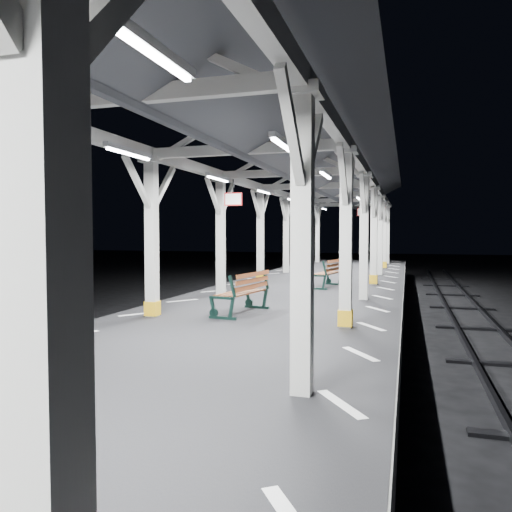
% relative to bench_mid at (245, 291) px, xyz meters
% --- Properties ---
extents(ground, '(120.00, 120.00, 0.00)m').
position_rel_bench_mid_xyz_m(ground, '(0.27, -2.92, -1.49)').
color(ground, black).
rests_on(ground, ground).
extents(platform, '(6.00, 50.00, 1.00)m').
position_rel_bench_mid_xyz_m(platform, '(0.27, -2.92, -0.99)').
color(platform, black).
rests_on(platform, ground).
extents(hazard_stripes_left, '(1.00, 48.00, 0.01)m').
position_rel_bench_mid_xyz_m(hazard_stripes_left, '(-2.18, -2.92, -0.48)').
color(hazard_stripes_left, silver).
rests_on(hazard_stripes_left, platform).
extents(hazard_stripes_right, '(1.00, 48.00, 0.01)m').
position_rel_bench_mid_xyz_m(hazard_stripes_right, '(2.72, -2.92, -0.48)').
color(hazard_stripes_right, silver).
rests_on(hazard_stripes_right, platform).
extents(canopy, '(5.40, 49.00, 4.65)m').
position_rel_bench_mid_xyz_m(canopy, '(0.27, -2.93, 3.07)').
color(canopy, beige).
rests_on(canopy, platform).
extents(bench_mid, '(0.87, 1.76, 0.92)m').
position_rel_bench_mid_xyz_m(bench_mid, '(0.00, 0.00, 0.00)').
color(bench_mid, '#122D27').
rests_on(bench_mid, platform).
extents(bench_far, '(0.90, 1.75, 0.90)m').
position_rel_bench_mid_xyz_m(bench_far, '(0.96, 5.76, -0.01)').
color(bench_far, '#122D27').
rests_on(bench_far, platform).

